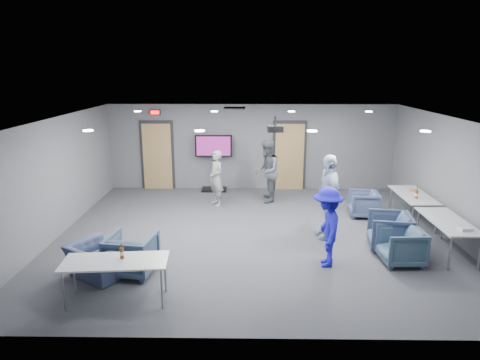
{
  "coord_description": "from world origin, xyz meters",
  "views": [
    {
      "loc": [
        -0.17,
        -9.37,
        3.75
      ],
      "look_at": [
        -0.31,
        0.44,
        1.2
      ],
      "focal_mm": 32.0,
      "sensor_mm": 36.0,
      "label": 1
    }
  ],
  "objects_px": {
    "table_front_left": "(115,263)",
    "bottle_right": "(417,194)",
    "person_b": "(267,171)",
    "chair_front_a": "(132,254)",
    "chair_right_a": "(363,204)",
    "bottle_front": "(122,253)",
    "tv_stand": "(214,159)",
    "chair_right_c": "(401,246)",
    "chair_right_b": "(389,231)",
    "chair_front_b": "(99,260)",
    "projector": "(275,129)",
    "person_a": "(216,178)",
    "person_c": "(328,197)",
    "person_d": "(327,227)",
    "table_right_a": "(413,196)",
    "table_right_b": "(448,223)"
  },
  "relations": [
    {
      "from": "person_d",
      "to": "bottle_front",
      "type": "bearing_deg",
      "value": -65.01
    },
    {
      "from": "person_a",
      "to": "projector",
      "type": "xyz_separation_m",
      "value": [
        1.51,
        -1.63,
        1.62
      ]
    },
    {
      "from": "person_c",
      "to": "chair_right_b",
      "type": "relative_size",
      "value": 2.23
    },
    {
      "from": "chair_front_b",
      "to": "projector",
      "type": "height_order",
      "value": "projector"
    },
    {
      "from": "person_a",
      "to": "bottle_front",
      "type": "bearing_deg",
      "value": -43.26
    },
    {
      "from": "tv_stand",
      "to": "chair_right_b",
      "type": "bearing_deg",
      "value": -47.81
    },
    {
      "from": "chair_right_a",
      "to": "bottle_front",
      "type": "height_order",
      "value": "bottle_front"
    },
    {
      "from": "person_d",
      "to": "table_right_b",
      "type": "bearing_deg",
      "value": 107.23
    },
    {
      "from": "person_a",
      "to": "chair_right_a",
      "type": "bearing_deg",
      "value": 46.76
    },
    {
      "from": "person_d",
      "to": "person_b",
      "type": "bearing_deg",
      "value": -162.05
    },
    {
      "from": "chair_right_a",
      "to": "chair_right_b",
      "type": "bearing_deg",
      "value": 5.0
    },
    {
      "from": "person_c",
      "to": "chair_right_c",
      "type": "bearing_deg",
      "value": 33.07
    },
    {
      "from": "chair_right_a",
      "to": "table_right_a",
      "type": "relative_size",
      "value": 0.43
    },
    {
      "from": "chair_right_a",
      "to": "bottle_right",
      "type": "bearing_deg",
      "value": 57.8
    },
    {
      "from": "chair_front_a",
      "to": "bottle_right",
      "type": "distance_m",
      "value": 6.75
    },
    {
      "from": "tv_stand",
      "to": "projector",
      "type": "relative_size",
      "value": 4.72
    },
    {
      "from": "chair_right_b",
      "to": "tv_stand",
      "type": "xyz_separation_m",
      "value": [
        -4.09,
        4.51,
        0.62
      ]
    },
    {
      "from": "person_c",
      "to": "tv_stand",
      "type": "xyz_separation_m",
      "value": [
        -2.87,
        3.86,
        0.04
      ]
    },
    {
      "from": "person_b",
      "to": "projector",
      "type": "height_order",
      "value": "projector"
    },
    {
      "from": "table_front_left",
      "to": "bottle_right",
      "type": "height_order",
      "value": "bottle_right"
    },
    {
      "from": "person_b",
      "to": "chair_front_a",
      "type": "distance_m",
      "value": 5.37
    },
    {
      "from": "person_b",
      "to": "chair_front_a",
      "type": "height_order",
      "value": "person_b"
    },
    {
      "from": "chair_front_a",
      "to": "chair_right_a",
      "type": "bearing_deg",
      "value": -139.27
    },
    {
      "from": "chair_right_c",
      "to": "chair_right_b",
      "type": "bearing_deg",
      "value": 177.3
    },
    {
      "from": "chair_right_c",
      "to": "person_d",
      "type": "bearing_deg",
      "value": -88.7
    },
    {
      "from": "chair_front_a",
      "to": "tv_stand",
      "type": "bearing_deg",
      "value": -92.78
    },
    {
      "from": "chair_front_a",
      "to": "chair_right_c",
      "type": "bearing_deg",
      "value": -165.99
    },
    {
      "from": "chair_front_a",
      "to": "chair_front_b",
      "type": "xyz_separation_m",
      "value": [
        -0.59,
        -0.13,
        -0.07
      ]
    },
    {
      "from": "table_right_b",
      "to": "bottle_right",
      "type": "height_order",
      "value": "bottle_right"
    },
    {
      "from": "person_b",
      "to": "chair_right_a",
      "type": "bearing_deg",
      "value": 67.03
    },
    {
      "from": "chair_right_b",
      "to": "bottle_right",
      "type": "height_order",
      "value": "bottle_right"
    },
    {
      "from": "chair_front_b",
      "to": "chair_front_a",
      "type": "bearing_deg",
      "value": -134.51
    },
    {
      "from": "chair_front_b",
      "to": "tv_stand",
      "type": "distance_m",
      "value": 6.16
    },
    {
      "from": "person_a",
      "to": "projector",
      "type": "height_order",
      "value": "projector"
    },
    {
      "from": "tv_stand",
      "to": "projector",
      "type": "height_order",
      "value": "projector"
    },
    {
      "from": "person_b",
      "to": "person_c",
      "type": "distance_m",
      "value": 2.98
    },
    {
      "from": "chair_front_a",
      "to": "chair_front_b",
      "type": "distance_m",
      "value": 0.61
    },
    {
      "from": "table_front_left",
      "to": "tv_stand",
      "type": "height_order",
      "value": "tv_stand"
    },
    {
      "from": "person_b",
      "to": "projector",
      "type": "relative_size",
      "value": 4.8
    },
    {
      "from": "chair_front_b",
      "to": "table_front_left",
      "type": "bearing_deg",
      "value": 157.23
    },
    {
      "from": "bottle_front",
      "to": "chair_right_a",
      "type": "bearing_deg",
      "value": 39.63
    },
    {
      "from": "chair_right_a",
      "to": "table_front_left",
      "type": "distance_m",
      "value": 6.77
    },
    {
      "from": "table_right_b",
      "to": "bottle_right",
      "type": "xyz_separation_m",
      "value": [
        -0.07,
        1.54,
        0.15
      ]
    },
    {
      "from": "person_c",
      "to": "chair_right_b",
      "type": "bearing_deg",
      "value": 53.13
    },
    {
      "from": "chair_right_b",
      "to": "chair_right_c",
      "type": "xyz_separation_m",
      "value": [
        0.0,
        -0.71,
        -0.03
      ]
    },
    {
      "from": "chair_right_a",
      "to": "projector",
      "type": "bearing_deg",
      "value": -68.19
    },
    {
      "from": "chair_front_b",
      "to": "projector",
      "type": "bearing_deg",
      "value": -108.59
    },
    {
      "from": "person_d",
      "to": "bottle_front",
      "type": "relative_size",
      "value": 6.03
    },
    {
      "from": "person_d",
      "to": "chair_right_a",
      "type": "relative_size",
      "value": 2.14
    },
    {
      "from": "chair_right_b",
      "to": "bottle_right",
      "type": "xyz_separation_m",
      "value": [
        1.03,
        1.3,
        0.44
      ]
    }
  ]
}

